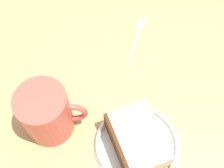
{
  "coord_description": "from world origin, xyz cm",
  "views": [
    {
      "loc": [
        -13.54,
        18.0,
        47.71
      ],
      "look_at": [
        2.88,
        -1.34,
        3.0
      ],
      "focal_mm": 45.0,
      "sensor_mm": 36.0,
      "label": 1
    }
  ],
  "objects": [
    {
      "name": "small_plate",
      "position": [
        -7.3,
        3.93,
        0.73
      ],
      "size": [
        14.86,
        14.86,
        1.49
      ],
      "color": "white",
      "rests_on": "ground_plane"
    },
    {
      "name": "ground_plane",
      "position": [
        0.0,
        0.0,
        -1.58
      ],
      "size": [
        128.82,
        128.82,
        3.15
      ],
      "primitive_type": "cube",
      "color": "tan"
    },
    {
      "name": "teaspoon",
      "position": [
        8.22,
        -16.75,
        0.35
      ],
      "size": [
        6.8,
        12.48,
        0.8
      ],
      "color": "silver",
      "rests_on": "ground_plane"
    },
    {
      "name": "cake_slice",
      "position": [
        -7.17,
        4.16,
        3.29
      ],
      "size": [
        12.99,
        11.77,
        4.91
      ],
      "color": "#472814",
      "rests_on": "small_plate"
    },
    {
      "name": "tea_mug",
      "position": [
        6.61,
        10.77,
        5.3
      ],
      "size": [
        9.59,
        9.04,
        10.43
      ],
      "color": "#BF4C3F",
      "rests_on": "ground_plane"
    }
  ]
}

